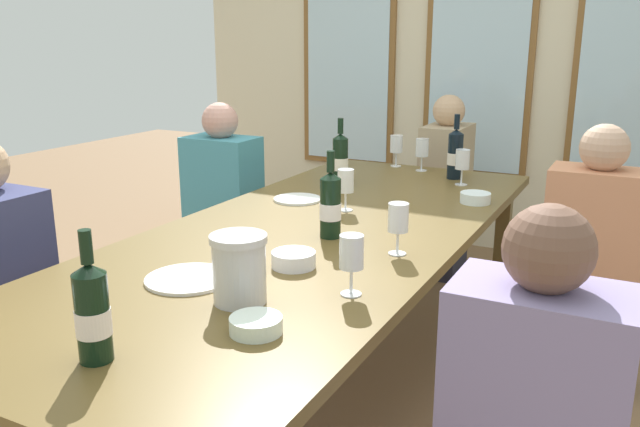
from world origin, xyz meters
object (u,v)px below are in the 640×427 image
at_px(wine_glass_3, 352,253).
at_px(wine_glass_2, 398,219).
at_px(tasting_bowl_3, 256,325).
at_px(metal_pitcher, 239,268).
at_px(wine_glass_5, 462,161).
at_px(seated_person_2, 224,212).
at_px(wine_bottle_3, 455,154).
at_px(seated_person_3, 591,265).
at_px(tasting_bowl_0, 475,198).
at_px(white_plate_1, 189,279).
at_px(seated_person_4, 445,192).
at_px(wine_glass_1, 422,149).
at_px(wine_glass_4, 346,183).
at_px(white_plate_0, 297,199).
at_px(dining_table, 313,245).
at_px(wine_glass_0, 396,146).
at_px(wine_bottle_1, 330,205).
at_px(wine_bottle_2, 92,312).
at_px(wine_bottle_0, 340,159).
at_px(tasting_bowl_2, 294,259).

bearing_deg(wine_glass_3, wine_glass_2, 91.47).
bearing_deg(tasting_bowl_3, metal_pitcher, 135.02).
xyz_separation_m(wine_glass_5, seated_person_2, (-1.21, -0.29, -0.33)).
xyz_separation_m(wine_bottle_3, seated_person_3, (0.71, -0.43, -0.34)).
distance_m(tasting_bowl_0, wine_glass_5, 0.37).
distance_m(white_plate_1, seated_person_4, 2.35).
height_order(wine_glass_1, wine_glass_4, same).
relative_size(white_plate_0, white_plate_1, 0.82).
bearing_deg(tasting_bowl_0, dining_table, -122.52).
bearing_deg(seated_person_2, wine_glass_0, 37.84).
bearing_deg(seated_person_4, white_plate_0, -101.53).
bearing_deg(wine_bottle_3, wine_glass_1, 151.69).
bearing_deg(wine_glass_5, wine_bottle_1, -100.11).
relative_size(tasting_bowl_3, wine_glass_4, 0.75).
bearing_deg(dining_table, white_plate_0, 126.60).
xyz_separation_m(tasting_bowl_0, seated_person_4, (-0.43, 1.03, -0.24)).
distance_m(wine_bottle_2, tasting_bowl_3, 0.38).
xyz_separation_m(wine_bottle_3, tasting_bowl_3, (0.07, -1.97, -0.11)).
relative_size(tasting_bowl_3, seated_person_4, 0.12).
bearing_deg(metal_pitcher, seated_person_2, 127.18).
bearing_deg(metal_pitcher, wine_bottle_2, -103.20).
relative_size(wine_bottle_2, wine_glass_1, 1.74).
height_order(wine_bottle_3, wine_glass_3, wine_bottle_3).
xyz_separation_m(wine_bottle_0, wine_glass_0, (0.08, 0.55, -0.01)).
height_order(tasting_bowl_0, wine_glass_3, wine_glass_3).
xyz_separation_m(wine_bottle_1, wine_glass_1, (-0.10, 1.30, -0.00)).
bearing_deg(seated_person_2, tasting_bowl_0, -1.22).
bearing_deg(seated_person_3, seated_person_4, 132.36).
distance_m(metal_pitcher, seated_person_3, 1.63).
height_order(wine_bottle_0, wine_bottle_3, wine_bottle_3).
height_order(wine_glass_2, wine_glass_4, same).
height_order(white_plate_0, seated_person_4, seated_person_4).
relative_size(white_plate_0, wine_glass_3, 1.21).
bearing_deg(wine_glass_1, wine_bottle_2, -88.99).
xyz_separation_m(wine_bottle_2, wine_glass_0, (-0.21, 2.41, 0.00)).
height_order(metal_pitcher, wine_glass_4, metal_pitcher).
relative_size(dining_table, wine_glass_3, 15.68).
distance_m(tasting_bowl_2, wine_glass_3, 0.30).
bearing_deg(wine_glass_0, wine_bottle_1, -78.98).
xyz_separation_m(tasting_bowl_3, seated_person_2, (-1.21, 1.55, -0.23)).
height_order(wine_bottle_0, wine_glass_1, wine_bottle_0).
bearing_deg(dining_table, seated_person_2, 142.43).
distance_m(wine_bottle_2, wine_glass_3, 0.70).
relative_size(wine_glass_1, seated_person_2, 0.16).
distance_m(dining_table, seated_person_2, 1.18).
relative_size(white_plate_1, seated_person_4, 0.23).
distance_m(tasting_bowl_0, tasting_bowl_3, 1.52).
relative_size(wine_bottle_1, wine_glass_5, 1.80).
distance_m(white_plate_0, tasting_bowl_2, 0.86).
height_order(wine_bottle_0, tasting_bowl_2, wine_bottle_0).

